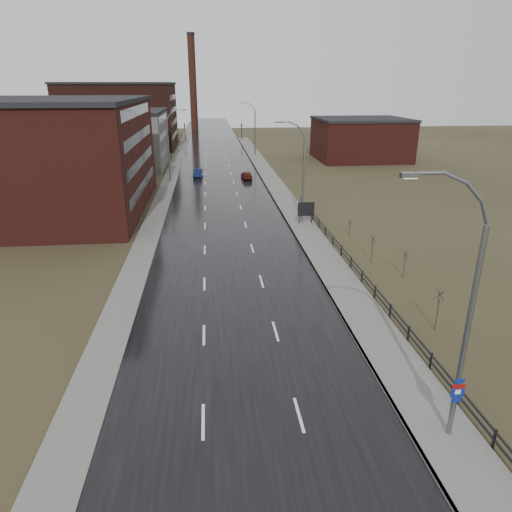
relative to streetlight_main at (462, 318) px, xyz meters
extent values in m
plane|color=#2D2819|center=(-8.47, -2.00, -6.06)|extent=(320.00, 320.00, 0.00)
cube|color=black|center=(-8.47, 58.00, -6.03)|extent=(14.00, 300.00, 0.06)
cube|color=#595651|center=(0.13, 33.00, -5.97)|extent=(3.20, 180.00, 0.18)
cube|color=slate|center=(-1.39, 33.00, -5.97)|extent=(0.16, 180.00, 0.18)
cube|color=#595651|center=(-16.67, 58.00, -6.00)|extent=(2.40, 260.00, 0.12)
cube|color=#471914|center=(-29.47, 43.00, 0.44)|extent=(22.00, 28.00, 13.00)
cube|color=black|center=(-29.47, 43.00, 7.19)|extent=(22.44, 28.56, 0.50)
cube|color=black|center=(-18.49, 43.00, -3.06)|extent=(0.06, 22.40, 1.20)
cube|color=black|center=(-18.49, 43.00, -0.06)|extent=(0.06, 22.40, 1.20)
cube|color=black|center=(-18.49, 43.00, 2.94)|extent=(0.06, 22.40, 1.20)
cube|color=black|center=(-18.49, 43.00, 5.94)|extent=(0.06, 22.40, 1.20)
cube|color=slate|center=(-26.47, 76.00, -1.06)|extent=(16.00, 20.00, 10.00)
cube|color=black|center=(-26.47, 76.00, 4.19)|extent=(16.32, 20.40, 0.50)
cube|color=black|center=(-18.49, 76.00, -3.06)|extent=(0.06, 16.00, 1.20)
cube|color=black|center=(-18.49, 76.00, -0.06)|extent=(0.06, 16.00, 1.20)
cube|color=black|center=(-18.49, 76.00, 2.94)|extent=(0.06, 16.00, 1.20)
cube|color=#331611|center=(-31.47, 106.00, 1.44)|extent=(26.00, 24.00, 15.00)
cube|color=black|center=(-31.47, 106.00, 9.19)|extent=(26.52, 24.48, 0.50)
cube|color=black|center=(-18.49, 106.00, -3.06)|extent=(0.06, 19.20, 1.20)
cube|color=black|center=(-18.49, 106.00, -0.06)|extent=(0.06, 19.20, 1.20)
cube|color=black|center=(-18.49, 106.00, 2.94)|extent=(0.06, 19.20, 1.20)
cube|color=black|center=(-18.49, 106.00, 5.94)|extent=(0.06, 19.20, 1.20)
cube|color=#471914|center=(21.83, 80.00, -2.06)|extent=(18.00, 16.00, 8.00)
cube|color=black|center=(21.83, 80.00, 2.19)|extent=(18.36, 16.32, 0.50)
cylinder|color=#331611|center=(-14.47, 148.00, 8.94)|extent=(2.40, 2.40, 30.00)
cylinder|color=black|center=(-14.47, 148.00, 24.24)|extent=(2.70, 2.70, 0.80)
cylinder|color=slate|center=(0.33, 0.00, -1.06)|extent=(0.24, 0.24, 10.00)
cylinder|color=slate|center=(0.14, 0.00, 4.40)|extent=(0.57, 0.14, 1.12)
cylinder|color=slate|center=(-0.41, 0.00, 5.22)|extent=(0.91, 0.14, 0.91)
cylinder|color=slate|center=(-1.22, 0.00, 5.76)|extent=(1.12, 0.14, 0.57)
cylinder|color=slate|center=(-2.19, 0.00, 5.95)|extent=(1.15, 0.14, 0.14)
cube|color=slate|center=(-2.94, 0.00, 5.90)|extent=(0.70, 0.28, 0.18)
cube|color=silver|center=(-2.94, 0.00, 5.80)|extent=(0.50, 0.20, 0.04)
cube|color=navy|center=(0.33, -0.12, -3.01)|extent=(0.45, 0.04, 0.22)
cube|color=navy|center=(0.33, -0.12, -3.51)|extent=(0.60, 0.04, 0.65)
cube|color=maroon|center=(0.33, -0.13, -3.28)|extent=(0.60, 0.04, 0.20)
cube|color=navy|center=(0.33, -0.12, -4.01)|extent=(0.45, 0.04, 0.22)
cube|color=silver|center=(0.33, -0.14, -3.56)|extent=(0.26, 0.02, 0.22)
cylinder|color=slate|center=(0.33, 34.00, -1.31)|extent=(0.24, 0.24, 9.50)
cylinder|color=slate|center=(0.16, 34.00, 3.84)|extent=(0.51, 0.14, 0.98)
cylinder|color=slate|center=(-0.32, 34.00, 4.56)|extent=(0.81, 0.14, 0.81)
cylinder|color=slate|center=(-1.03, 34.00, 5.04)|extent=(0.98, 0.14, 0.51)
cylinder|color=slate|center=(-1.87, 34.00, 5.20)|extent=(1.01, 0.14, 0.14)
cube|color=slate|center=(-2.56, 34.00, 5.15)|extent=(0.70, 0.28, 0.18)
cube|color=silver|center=(-2.56, 34.00, 5.05)|extent=(0.50, 0.20, 0.04)
cylinder|color=slate|center=(-16.47, 60.00, -1.31)|extent=(0.24, 0.24, 9.50)
cylinder|color=slate|center=(-16.30, 60.00, 3.84)|extent=(0.51, 0.14, 0.98)
cylinder|color=slate|center=(-15.83, 60.00, 4.56)|extent=(0.81, 0.14, 0.81)
cylinder|color=slate|center=(-15.11, 60.00, 5.04)|extent=(0.98, 0.14, 0.51)
cylinder|color=slate|center=(-14.27, 60.00, 5.20)|extent=(1.01, 0.14, 0.14)
cube|color=slate|center=(-13.59, 60.00, 5.15)|extent=(0.70, 0.28, 0.18)
cube|color=silver|center=(-13.59, 60.00, 5.05)|extent=(0.50, 0.20, 0.04)
cylinder|color=slate|center=(0.33, 88.00, -1.31)|extent=(0.24, 0.24, 9.50)
cylinder|color=slate|center=(0.16, 88.00, 3.84)|extent=(0.51, 0.14, 0.98)
cylinder|color=slate|center=(-0.32, 88.00, 4.56)|extent=(0.81, 0.14, 0.81)
cylinder|color=slate|center=(-1.03, 88.00, 5.04)|extent=(0.98, 0.14, 0.51)
cylinder|color=slate|center=(-1.87, 88.00, 5.20)|extent=(1.01, 0.14, 0.14)
cube|color=slate|center=(-2.56, 88.00, 5.15)|extent=(0.70, 0.28, 0.18)
cube|color=silver|center=(-2.56, 88.00, 5.05)|extent=(0.50, 0.20, 0.04)
cube|color=black|center=(1.83, -1.00, -5.51)|extent=(0.10, 0.10, 1.10)
cube|color=black|center=(1.83, 2.00, -5.51)|extent=(0.10, 0.10, 1.10)
cube|color=black|center=(1.83, 5.00, -5.51)|extent=(0.10, 0.10, 1.10)
cube|color=black|center=(1.83, 8.00, -5.51)|extent=(0.10, 0.10, 1.10)
cube|color=black|center=(1.83, 11.00, -5.51)|extent=(0.10, 0.10, 1.10)
cube|color=black|center=(1.83, 14.00, -5.51)|extent=(0.10, 0.10, 1.10)
cube|color=black|center=(1.83, 17.00, -5.51)|extent=(0.10, 0.10, 1.10)
cube|color=black|center=(1.83, 20.00, -5.51)|extent=(0.10, 0.10, 1.10)
cube|color=black|center=(1.83, 23.00, -5.51)|extent=(0.10, 0.10, 1.10)
cube|color=black|center=(1.83, 26.00, -5.51)|extent=(0.10, 0.10, 1.10)
cube|color=black|center=(1.83, 29.00, -5.51)|extent=(0.10, 0.10, 1.10)
cube|color=black|center=(1.83, 32.00, -5.51)|extent=(0.10, 0.10, 1.10)
cube|color=black|center=(1.83, 35.00, -5.51)|extent=(0.10, 0.10, 1.10)
cube|color=black|center=(1.83, 38.00, -5.51)|extent=(0.10, 0.10, 1.10)
cube|color=black|center=(1.83, 41.00, -5.51)|extent=(0.10, 0.10, 1.10)
cube|color=black|center=(1.83, 16.50, -5.11)|extent=(0.08, 53.00, 0.10)
cube|color=black|center=(1.83, 16.50, -5.51)|extent=(0.08, 53.00, 0.10)
cylinder|color=#382D23|center=(4.23, 9.27, -4.97)|extent=(0.08, 0.08, 2.18)
cylinder|color=#382D23|center=(4.28, 9.27, -3.55)|extent=(0.04, 0.73, 0.86)
cylinder|color=#382D23|center=(4.24, 9.31, -3.55)|extent=(0.69, 0.27, 0.87)
cylinder|color=#382D23|center=(4.18, 9.30, -3.55)|extent=(0.41, 0.62, 0.88)
cylinder|color=#382D23|center=(4.18, 9.24, -3.55)|extent=(0.41, 0.62, 0.88)
cylinder|color=#382D23|center=(4.24, 9.22, -3.55)|extent=(0.69, 0.27, 0.87)
cylinder|color=#382D23|center=(5.59, 17.72, -5.18)|extent=(0.08, 0.08, 1.75)
cylinder|color=#382D23|center=(5.64, 17.72, -4.04)|extent=(0.04, 0.59, 0.69)
cylinder|color=#382D23|center=(5.60, 17.77, -4.04)|extent=(0.56, 0.22, 0.70)
cylinder|color=#382D23|center=(5.55, 17.75, -4.04)|extent=(0.34, 0.50, 0.71)
cylinder|color=#382D23|center=(5.55, 17.69, -4.04)|extent=(0.34, 0.50, 0.71)
cylinder|color=#382D23|center=(5.60, 17.67, -4.04)|extent=(0.56, 0.22, 0.70)
cylinder|color=#382D23|center=(4.11, 21.32, -5.10)|extent=(0.08, 0.08, 1.92)
cylinder|color=#382D23|center=(4.16, 21.32, -3.85)|extent=(0.04, 0.65, 0.76)
cylinder|color=#382D23|center=(4.12, 21.37, -3.85)|extent=(0.61, 0.24, 0.77)
cylinder|color=#382D23|center=(4.07, 21.35, -3.85)|extent=(0.36, 0.55, 0.77)
cylinder|color=#382D23|center=(4.07, 21.29, -3.85)|extent=(0.36, 0.55, 0.77)
cylinder|color=#382D23|center=(4.12, 21.27, -3.85)|extent=(0.61, 0.24, 0.77)
cylinder|color=#382D23|center=(4.46, 29.16, -5.43)|extent=(0.08, 0.08, 1.25)
cylinder|color=#382D23|center=(4.51, 29.16, -4.62)|extent=(0.04, 0.43, 0.50)
cylinder|color=#382D23|center=(4.48, 29.21, -4.62)|extent=(0.41, 0.17, 0.51)
cylinder|color=#382D23|center=(4.42, 29.19, -4.62)|extent=(0.25, 0.37, 0.52)
cylinder|color=#382D23|center=(4.42, 29.13, -4.62)|extent=(0.25, 0.37, 0.52)
cylinder|color=#382D23|center=(4.48, 29.11, -4.62)|extent=(0.41, 0.17, 0.51)
cube|color=black|center=(-0.09, 33.55, -5.16)|extent=(0.10, 0.10, 1.80)
cube|color=black|center=(1.35, 33.55, -5.16)|extent=(0.10, 0.10, 1.80)
cube|color=silver|center=(0.63, 33.50, -4.22)|extent=(1.80, 0.08, 1.48)
cube|color=black|center=(0.63, 33.45, -4.22)|extent=(1.90, 0.04, 1.58)
cylinder|color=black|center=(-16.47, 118.00, -3.46)|extent=(0.16, 0.16, 5.20)
imported|color=black|center=(-16.47, 118.00, -1.31)|extent=(0.58, 2.73, 1.10)
sphere|color=#FF190C|center=(-16.47, 117.85, -1.01)|extent=(0.18, 0.18, 0.18)
cylinder|color=black|center=(-0.47, 118.00, -3.46)|extent=(0.16, 0.16, 5.20)
imported|color=black|center=(-0.47, 118.00, -1.31)|extent=(0.58, 2.73, 1.10)
sphere|color=#FF190C|center=(-0.47, 117.85, -1.01)|extent=(0.18, 0.18, 0.18)
imported|color=#0B1337|center=(-11.98, 63.10, -5.36)|extent=(1.67, 4.28, 1.39)
imported|color=#4D150C|center=(-3.84, 60.70, -5.39)|extent=(1.83, 4.02, 1.34)
camera|label=1|loc=(-10.06, -15.55, 8.92)|focal=32.00mm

